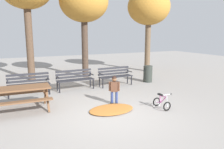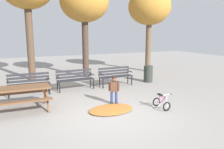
% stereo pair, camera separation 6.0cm
% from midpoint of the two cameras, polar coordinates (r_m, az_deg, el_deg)
% --- Properties ---
extents(ground, '(36.00, 36.00, 0.00)m').
position_cam_midpoint_polar(ground, '(6.74, 0.10, -10.52)').
color(ground, gray).
extents(picnic_table, '(1.83, 1.39, 0.79)m').
position_cam_midpoint_polar(picnic_table, '(7.54, -22.26, -4.29)').
color(picnic_table, brown).
rests_on(picnic_table, ground).
extents(park_bench_far_left, '(1.61, 0.49, 0.85)m').
position_cam_midpoint_polar(park_bench_far_left, '(9.37, -20.35, -1.87)').
color(park_bench_far_left, '#232328').
rests_on(park_bench_far_left, ground).
extents(park_bench_left, '(1.62, 0.52, 0.85)m').
position_cam_midpoint_polar(park_bench_left, '(9.76, -9.25, -0.86)').
color(park_bench_left, '#232328').
rests_on(park_bench_left, ground).
extents(park_bench_right, '(1.62, 0.52, 0.85)m').
position_cam_midpoint_polar(park_bench_right, '(10.36, 1.01, -0.04)').
color(park_bench_right, '#232328').
rests_on(park_bench_right, ground).
extents(child_standing, '(0.34, 0.26, 1.00)m').
position_cam_midpoint_polar(child_standing, '(7.61, 0.74, -3.45)').
color(child_standing, navy).
rests_on(child_standing, ground).
extents(kids_bicycle, '(0.39, 0.57, 0.54)m').
position_cam_midpoint_polar(kids_bicycle, '(7.47, 12.74, -7.02)').
color(kids_bicycle, black).
rests_on(kids_bicycle, ground).
extents(leaf_pile, '(1.56, 1.16, 0.07)m').
position_cam_midpoint_polar(leaf_pile, '(7.17, 0.03, -8.89)').
color(leaf_pile, '#B26B2D').
rests_on(leaf_pile, ground).
extents(trash_bin, '(0.44, 0.44, 0.81)m').
position_cam_midpoint_polar(trash_bin, '(11.27, 9.40, 0.15)').
color(trash_bin, '#2D332D').
rests_on(trash_bin, ground).
extents(tree_center, '(2.60, 2.60, 5.17)m').
position_cam_midpoint_polar(tree_center, '(12.45, -6.93, 17.86)').
color(tree_center, '#423328').
rests_on(tree_center, ground).
extents(tree_right, '(2.60, 2.60, 5.09)m').
position_cam_midpoint_polar(tree_right, '(14.42, 9.69, 16.47)').
color(tree_right, brown).
rests_on(tree_right, ground).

